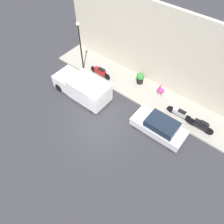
% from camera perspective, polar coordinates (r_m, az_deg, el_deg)
% --- Properties ---
extents(ground_plane, '(60.00, 60.00, 0.00)m').
position_cam_1_polar(ground_plane, '(16.10, -3.05, -3.82)').
color(ground_plane, '#2D2D33').
extents(sidewalk, '(2.85, 16.53, 0.13)m').
position_cam_1_polar(sidewalk, '(18.64, 6.92, 6.09)').
color(sidewalk, gray).
rests_on(sidewalk, ground_plane).
extents(building_facade, '(0.30, 16.53, 6.65)m').
position_cam_1_polar(building_facade, '(17.65, 10.96, 16.37)').
color(building_facade, beige).
rests_on(building_facade, ground_plane).
extents(parked_car, '(1.65, 3.87, 1.31)m').
position_cam_1_polar(parked_car, '(15.65, 12.27, -3.79)').
color(parked_car, silver).
rests_on(parked_car, ground_plane).
extents(delivery_van, '(2.00, 4.79, 1.79)m').
position_cam_1_polar(delivery_van, '(17.58, -7.76, 6.49)').
color(delivery_van, white).
rests_on(delivery_van, ground_plane).
extents(motorcycle_red, '(0.30, 2.15, 0.84)m').
position_cam_1_polar(motorcycle_red, '(19.31, -3.07, 10.50)').
color(motorcycle_red, '#B21E1E').
rests_on(motorcycle_red, sidewalk).
extents(motorcycle_black, '(0.30, 1.95, 0.88)m').
position_cam_1_polar(motorcycle_black, '(16.63, 22.21, -3.20)').
color(motorcycle_black, black).
rests_on(motorcycle_black, sidewalk).
extents(scooter_silver, '(0.30, 2.00, 0.73)m').
position_cam_1_polar(scooter_silver, '(16.91, 17.27, -0.26)').
color(scooter_silver, '#B7B7BF').
rests_on(scooter_silver, sidewalk).
extents(streetlamp, '(0.30, 0.30, 4.47)m').
position_cam_1_polar(streetlamp, '(18.86, -8.36, 17.73)').
color(streetlamp, black).
rests_on(streetlamp, sidewalk).
extents(potted_plant, '(0.66, 0.66, 1.04)m').
position_cam_1_polar(potted_plant, '(18.70, 7.41, 8.86)').
color(potted_plant, black).
rests_on(potted_plant, sidewalk).
extents(cafe_chair, '(0.40, 0.40, 0.87)m').
position_cam_1_polar(cafe_chair, '(18.07, 12.60, 5.78)').
color(cafe_chair, '#D8338C').
rests_on(cafe_chair, sidewalk).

